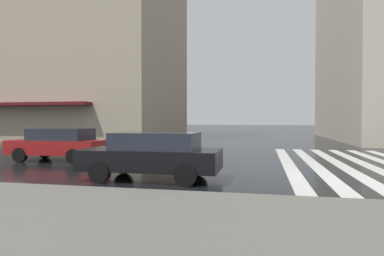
# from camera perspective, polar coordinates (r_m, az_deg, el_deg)

# --- Properties ---
(ground_plane) EXTENTS (220.00, 220.00, 0.00)m
(ground_plane) POSITION_cam_1_polar(r_m,az_deg,el_deg) (10.83, 24.16, -8.20)
(ground_plane) COLOR black
(zebra_crossing) EXTENTS (13.00, 5.50, 0.01)m
(zebra_crossing) POSITION_cam_1_polar(r_m,az_deg,el_deg) (14.97, 25.63, -5.57)
(zebra_crossing) COLOR silver
(zebra_crossing) RESTS_ON ground_plane
(haussmann_block_mid) EXTENTS (15.98, 26.03, 24.37)m
(haussmann_block_mid) POSITION_cam_1_polar(r_m,az_deg,el_deg) (38.61, -23.67, 16.51)
(haussmann_block_mid) COLOR tan
(haussmann_block_mid) RESTS_ON ground_plane
(car_black) EXTENTS (1.85, 4.10, 1.41)m
(car_black) POSITION_cam_1_polar(r_m,az_deg,el_deg) (10.02, -6.76, -4.49)
(car_black) COLOR black
(car_black) RESTS_ON ground_plane
(car_red) EXTENTS (1.85, 4.10, 1.41)m
(car_red) POSITION_cam_1_polar(r_m,az_deg,el_deg) (15.61, -21.80, -2.48)
(car_red) COLOR maroon
(car_red) RESTS_ON ground_plane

